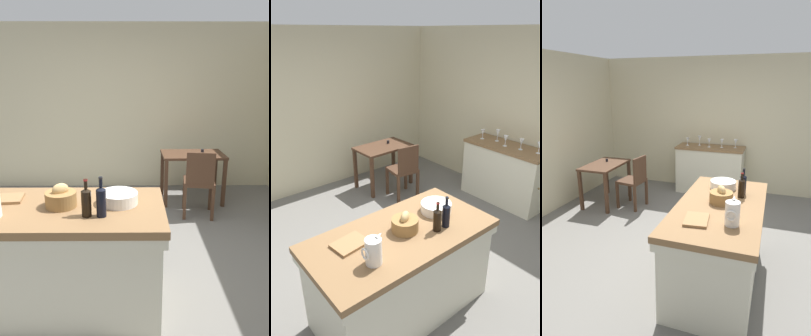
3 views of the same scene
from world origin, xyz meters
TOP-DOWN VIEW (x-y plane):
  - ground_plane at (0.00, 0.00)m, footprint 6.76×6.76m
  - wall_back at (0.00, 2.60)m, footprint 5.32×0.12m
  - wall_right at (2.60, 0.00)m, footprint 0.12×5.20m
  - island_table at (-0.37, -0.46)m, footprint 1.69×0.87m
  - side_cabinet at (2.26, 0.23)m, footprint 0.52×1.31m
  - writing_desk at (1.11, 1.87)m, footprint 0.91×0.58m
  - wooden_chair at (1.11, 1.30)m, footprint 0.45×0.45m
  - pitcher at (-0.79, -0.63)m, footprint 0.17×0.13m
  - wash_bowl at (0.12, -0.40)m, footprint 0.30×0.30m
  - bread_basket at (-0.33, -0.45)m, footprint 0.24×0.24m
  - cutting_board at (-0.81, -0.32)m, footprint 0.30×0.24m
  - wine_bottle_dark at (0.00, -0.64)m, footprint 0.07×0.07m
  - wine_bottle_amber at (-0.11, -0.63)m, footprint 0.07×0.07m
  - wine_glass_far_left at (2.31, -0.24)m, footprint 0.07×0.07m
  - wine_glass_left at (2.25, 0.01)m, footprint 0.07×0.07m
  - wine_glass_middle at (2.21, 0.25)m, footprint 0.07×0.07m
  - wine_glass_right at (2.32, 0.47)m, footprint 0.07×0.07m
  - wine_glass_far_right at (2.23, 0.69)m, footprint 0.07×0.07m

SIDE VIEW (x-z plane):
  - ground_plane at x=0.00m, z-range 0.00..0.00m
  - side_cabinet at x=2.26m, z-range 0.00..0.93m
  - island_table at x=-0.37m, z-range 0.04..0.93m
  - wooden_chair at x=1.11m, z-range 0.04..0.96m
  - writing_desk at x=1.11m, z-range 0.22..1.01m
  - cutting_board at x=-0.81m, z-range 0.89..0.92m
  - wash_bowl at x=0.12m, z-range 0.89..0.98m
  - bread_basket at x=-0.33m, z-range 0.87..1.06m
  - pitcher at x=-0.79m, z-range 0.87..1.13m
  - wine_bottle_amber at x=-0.11m, z-range 0.87..1.15m
  - wine_bottle_dark at x=0.00m, z-range 0.86..1.16m
  - wine_glass_far_right at x=2.23m, z-range 0.95..1.10m
  - wine_glass_far_left at x=2.31m, z-range 0.95..1.12m
  - wine_glass_left at x=2.25m, z-range 0.95..1.12m
  - wine_glass_middle at x=2.21m, z-range 0.95..1.12m
  - wine_glass_right at x=2.32m, z-range 0.96..1.15m
  - wall_back at x=0.00m, z-range 0.00..2.60m
  - wall_right at x=2.60m, z-range 0.00..2.60m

